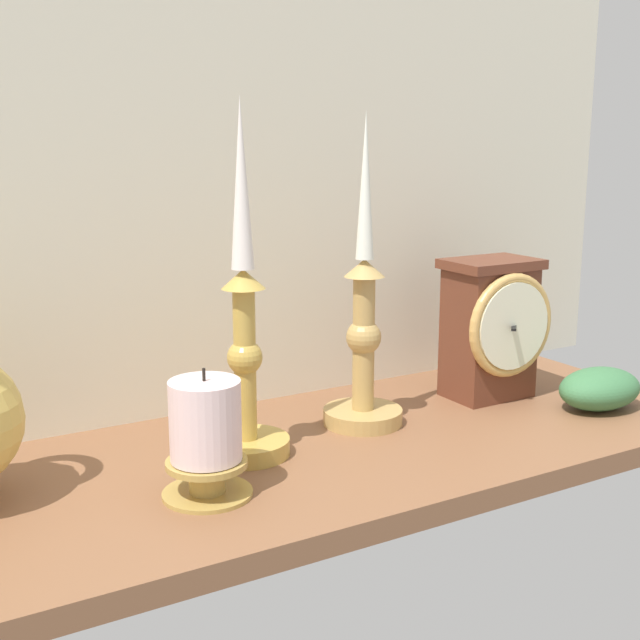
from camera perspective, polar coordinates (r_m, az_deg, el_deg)
The scene contains 7 objects.
ground_plane at distance 91.28cm, azimuth -1.03°, elevation -9.49°, with size 100.00×36.00×2.40cm, color brown.
back_wall at distance 101.21cm, azimuth -6.38°, elevation 12.15°, with size 120.00×2.00×65.00cm, color beige.
mantel_clock at distance 107.85cm, azimuth 11.69°, elevation -0.49°, with size 13.07×10.14×17.86cm.
candlestick_tall_left at distance 95.58cm, azimuth 3.00°, elevation -1.20°, with size 9.27×9.27×35.80cm.
candlestick_tall_center at distance 85.99cm, azimuth -5.18°, elevation -1.83°, with size 9.16×9.16×36.91cm.
pillar_candle_front at distance 78.34cm, azimuth -7.81°, elevation -7.95°, with size 8.52×8.52×12.36cm.
ivy_sprig at distance 108.43cm, azimuth 18.57°, elevation -4.47°, with size 11.33×7.93×5.11cm.
Camera 1 is at (-41.47, -73.82, 32.90)cm, focal length 46.81 mm.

